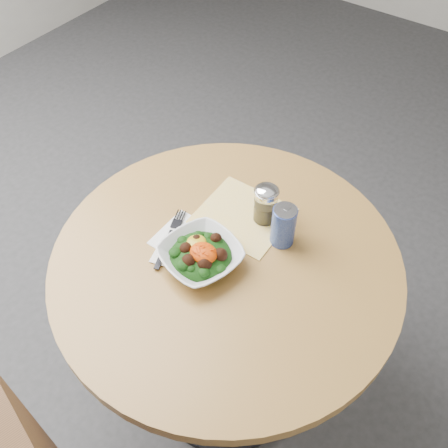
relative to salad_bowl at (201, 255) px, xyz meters
name	(u,v)px	position (x,y,z in m)	size (l,w,h in m)	color
ground	(225,380)	(0.04, 0.05, -0.78)	(6.00, 6.00, 0.00)	#2E2F31
table	(226,299)	(0.04, 0.05, -0.22)	(0.90, 0.90, 0.75)	black
cloth_napkin	(243,216)	(0.00, 0.19, -0.03)	(0.23, 0.21, 0.00)	#F0AE0C
paper_napkins	(186,243)	(-0.07, 0.02, -0.03)	(0.19, 0.19, 0.00)	white
salad_bowl	(201,255)	(0.00, 0.00, 0.00)	(0.24, 0.24, 0.07)	silver
fork	(171,236)	(-0.11, 0.01, -0.02)	(0.09, 0.20, 0.00)	black
spice_shaker	(266,204)	(0.05, 0.22, 0.03)	(0.07, 0.07, 0.12)	silver
beverage_can	(283,226)	(0.13, 0.18, 0.03)	(0.06, 0.06, 0.12)	#0D2398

